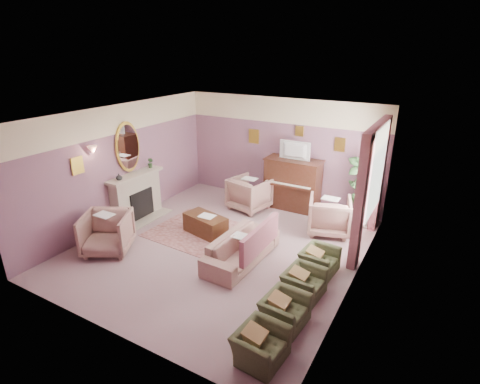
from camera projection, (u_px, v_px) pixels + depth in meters
The scene contains 48 objects.
floor at pixel (222, 246), 8.02m from camera, with size 5.50×6.00×0.01m, color gray.
ceiling at pixel (219, 115), 7.00m from camera, with size 5.50×6.00×0.01m, color silver.
wall_back at pixel (281, 151), 9.94m from camera, with size 5.50×0.02×2.80m, color #684B68.
wall_front at pixel (102, 252), 5.08m from camera, with size 5.50×0.02×2.80m, color #684B68.
wall_left at pixel (122, 165), 8.77m from camera, with size 0.02×6.00×2.80m, color #684B68.
wall_right at pixel (360, 213), 6.24m from camera, with size 0.02×6.00×2.80m, color #684B68.
picture_rail_band at pixel (283, 110), 9.54m from camera, with size 5.50×0.01×0.65m, color #FCF0BF.
stripe_panel at pixel (372, 204), 7.42m from camera, with size 0.01×3.00×2.15m, color #A6AD9C.
fireplace_surround at pixel (136, 197), 9.17m from camera, with size 0.30×1.40×1.10m, color #B3A690.
fireplace_inset at pixel (140, 204), 9.18m from camera, with size 0.18×0.72×0.68m, color black.
fire_ember at pixel (142, 211), 9.23m from camera, with size 0.06×0.54×0.10m, color #FA4631.
mantel_shelf at pixel (135, 175), 8.95m from camera, with size 0.40×1.55×0.07m, color #B3A690.
hearth at pixel (145, 219), 9.27m from camera, with size 0.55×1.50×0.02m, color #B3A690.
mirror_frame at pixel (128, 147), 8.77m from camera, with size 0.04×0.72×1.20m, color gold.
mirror_glass at pixel (128, 147), 8.76m from camera, with size 0.01×0.60×1.06m, color white.
sconce_shade at pixel (92, 150), 7.81m from camera, with size 0.20×0.20×0.16m, color #EB9679.
piano at pixel (293, 184), 9.72m from camera, with size 1.40×0.60×1.30m, color #3C1D13.
piano_keyshelf at pixel (287, 186), 9.41m from camera, with size 1.30×0.12×0.06m, color #3C1D13.
piano_keys at pixel (287, 185), 9.40m from camera, with size 1.20×0.08×0.02m, color white.
piano_top at pixel (294, 160), 9.48m from camera, with size 1.45×0.65×0.04m, color #3C1D13.
television at pixel (294, 149), 9.33m from camera, with size 0.80×0.12×0.48m, color black.
print_back_left at pixel (254, 136), 10.16m from camera, with size 0.30×0.03×0.38m, color gold.
print_back_right at pixel (340, 145), 9.05m from camera, with size 0.26×0.03×0.34m, color gold.
print_back_mid at pixel (299, 131), 9.46m from camera, with size 0.22×0.03×0.26m, color gold.
print_left_wall at pixel (77, 166), 7.67m from camera, with size 0.03×0.28×0.36m, color gold.
window_blind at pixel (377, 171), 7.41m from camera, with size 0.03×1.40×1.80m, color silver.
curtain_left at pixel (360, 204), 6.85m from camera, with size 0.16×0.34×2.60m, color #9D5261.
curtain_right at pixel (379, 176), 8.34m from camera, with size 0.16×0.34×2.60m, color #9D5261.
pelmet at pixel (379, 127), 7.13m from camera, with size 0.16×2.20×0.16m, color #9D5261.
mantel_plant at pixel (150, 163), 9.33m from camera, with size 0.16×0.16×0.28m, color #274923.
mantel_vase at pixel (119, 177), 8.50m from camera, with size 0.16×0.16×0.16m, color #FCF0BF.
area_rug at pixel (206, 234), 8.54m from camera, with size 2.50×1.80×0.01m, color #9A615E.
coffee_table at pixel (206, 225), 8.48m from camera, with size 1.00×0.50×0.45m, color #452714.
table_paper at pixel (207, 216), 8.37m from camera, with size 0.35×0.28×0.01m, color white.
sofa at pixel (242, 243), 7.35m from camera, with size 0.63×1.90×0.77m, color #A37A6C.
sofa_throw at pixel (260, 239), 7.09m from camera, with size 0.10×1.44×0.53m, color #9D5261.
floral_armchair_left at pixel (250, 192), 9.71m from camera, with size 0.90×0.90×0.94m, color #A37A6C.
floral_armchair_right at pixel (329, 213), 8.46m from camera, with size 0.90×0.90×0.94m, color #A37A6C.
floral_armchair_front at pixel (107, 231), 7.66m from camera, with size 0.90×0.90×0.94m, color #A37A6C.
olive_chair_a at pixel (261, 341), 5.03m from camera, with size 0.50×0.71×0.61m, color #4B5432.
olive_chair_b at pixel (285, 306), 5.69m from camera, with size 0.50×0.71×0.61m, color #4B5432.
olive_chair_c at pixel (304, 279), 6.36m from camera, with size 0.50×0.71×0.61m, color #4B5432.
olive_chair_d at pixel (320, 257), 7.02m from camera, with size 0.50×0.71×0.61m, color #4B5432.
side_table at pixel (365, 210), 8.93m from camera, with size 0.52×0.52×0.70m, color white.
side_plant_big at pixel (368, 190), 8.74m from camera, with size 0.30×0.30×0.34m, color #274923.
side_plant_small at pixel (372, 193), 8.61m from camera, with size 0.16×0.16×0.28m, color #274923.
palm_pot at pixel (357, 218), 8.93m from camera, with size 0.34×0.34×0.34m, color #9F452E.
palm_plant at pixel (362, 183), 8.61m from camera, with size 0.76×0.76×1.44m, color #274923.
Camera 1 is at (3.82, -5.93, 4.00)m, focal length 28.00 mm.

